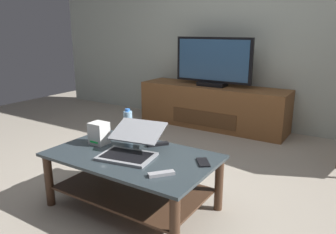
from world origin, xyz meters
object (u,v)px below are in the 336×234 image
at_px(television, 213,63).
at_px(tv_remote, 161,174).
at_px(laptop, 131,146).
at_px(router_box, 99,133).
at_px(media_cabinet, 212,106).
at_px(soundbar_remote, 158,144).
at_px(water_bottle_near, 128,124).
at_px(cell_phone, 203,162).
at_px(coffee_table, 132,171).

distance_m(television, tv_remote, 2.44).
xyz_separation_m(laptop, router_box, (-0.34, 0.04, 0.02)).
distance_m(media_cabinet, soundbar_remote, 1.96).
bearing_deg(water_bottle_near, cell_phone, -11.15).
relative_size(laptop, water_bottle_near, 2.06).
distance_m(tv_remote, soundbar_remote, 0.51).
distance_m(media_cabinet, tv_remote, 2.43).
relative_size(coffee_table, television, 1.14).
bearing_deg(tv_remote, router_box, -157.38).
distance_m(television, router_box, 2.11).
relative_size(coffee_table, tv_remote, 7.22).
height_order(router_box, water_bottle_near, water_bottle_near).
distance_m(media_cabinet, water_bottle_near, 1.89).
relative_size(water_bottle_near, soundbar_remote, 1.46).
distance_m(router_box, tv_remote, 0.73).
bearing_deg(water_bottle_near, soundbar_remote, -5.88).
xyz_separation_m(laptop, soundbar_remote, (0.06, 0.24, -0.05)).
distance_m(television, water_bottle_near, 1.88).
height_order(water_bottle_near, tv_remote, water_bottle_near).
xyz_separation_m(television, tv_remote, (0.74, -2.29, -0.42)).
height_order(coffee_table, water_bottle_near, water_bottle_near).
height_order(media_cabinet, water_bottle_near, water_bottle_near).
bearing_deg(router_box, coffee_table, -6.70).
bearing_deg(tv_remote, laptop, -166.11).
distance_m(media_cabinet, laptop, 2.19).
height_order(router_box, cell_phone, router_box).
relative_size(coffee_table, router_box, 6.99).
distance_m(laptop, router_box, 0.34).
relative_size(television, tv_remote, 6.34).
bearing_deg(water_bottle_near, media_cabinet, 93.96).
relative_size(media_cabinet, tv_remote, 12.04).
xyz_separation_m(media_cabinet, cell_phone, (0.87, -2.02, 0.14)).
distance_m(coffee_table, television, 2.23).
distance_m(coffee_table, cell_phone, 0.52).
bearing_deg(media_cabinet, laptop, -79.97).
distance_m(television, cell_phone, 2.22).
xyz_separation_m(television, router_box, (0.04, -2.09, -0.34)).
xyz_separation_m(coffee_table, television, (-0.38, 2.13, 0.55)).
height_order(laptop, cell_phone, laptop).
height_order(water_bottle_near, soundbar_remote, water_bottle_near).
xyz_separation_m(media_cabinet, television, (-0.00, -0.02, 0.56)).
xyz_separation_m(media_cabinet, soundbar_remote, (0.44, -1.90, 0.15)).
distance_m(laptop, water_bottle_near, 0.37).
xyz_separation_m(laptop, water_bottle_near, (-0.25, 0.27, 0.05)).
bearing_deg(router_box, cell_phone, 6.18).
relative_size(cell_phone, soundbar_remote, 0.88).
bearing_deg(media_cabinet, television, -90.00).
bearing_deg(soundbar_remote, coffee_table, -64.19).
xyz_separation_m(water_bottle_near, cell_phone, (0.74, -0.15, -0.11)).
distance_m(laptop, cell_phone, 0.51).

